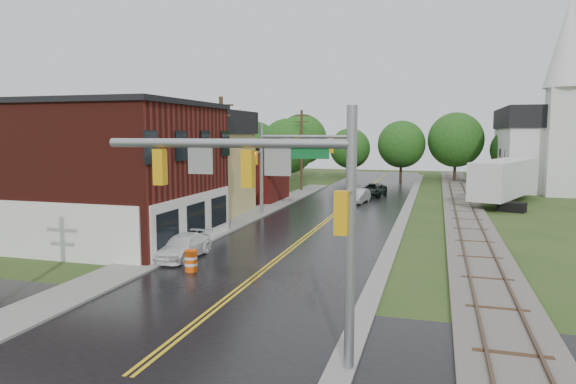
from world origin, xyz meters
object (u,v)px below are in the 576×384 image
at_px(suv_dark, 373,190).
at_px(church, 549,139).
at_px(utility_pole_c, 302,149).
at_px(sedan_silver, 358,196).
at_px(semi_trailer, 506,178).
at_px(tree_left_b, 156,141).
at_px(construction_barrel, 191,261).
at_px(pickup_white, 183,247).
at_px(brick_building, 88,172).
at_px(tree_left_a, 65,151).
at_px(tree_left_c, 228,151).
at_px(utility_pole_b, 222,158).
at_px(traffic_signal_near, 274,189).
at_px(traffic_signal_far, 287,153).
at_px(tree_left_e, 289,147).

bearing_deg(suv_dark, church, 40.30).
distance_m(church, utility_pole_c, 28.54).
bearing_deg(sedan_silver, semi_trailer, 20.59).
distance_m(tree_left_b, construction_barrel, 26.85).
bearing_deg(suv_dark, pickup_white, -95.84).
height_order(tree_left_b, construction_barrel, tree_left_b).
height_order(brick_building, tree_left_a, tree_left_a).
xyz_separation_m(tree_left_a, tree_left_c, (6.00, 18.00, -0.60)).
height_order(utility_pole_b, semi_trailer, utility_pole_b).
bearing_deg(pickup_white, tree_left_a, 149.39).
bearing_deg(utility_pole_c, semi_trailer, -13.77).
height_order(church, semi_trailer, church).
distance_m(traffic_signal_near, tree_left_c, 41.67).
bearing_deg(traffic_signal_far, tree_left_a, -162.70).
bearing_deg(church, brick_building, -129.98).
relative_size(church, tree_left_b, 2.06).
bearing_deg(sedan_silver, church, 50.44).
distance_m(tree_left_e, semi_trailer, 23.80).
distance_m(tree_left_a, tree_left_e, 26.40).
height_order(utility_pole_c, sedan_silver, utility_pole_c).
relative_size(tree_left_e, semi_trailer, 0.62).
bearing_deg(pickup_white, tree_left_b, 125.65).
height_order(suv_dark, pickup_white, suv_dark).
xyz_separation_m(church, utility_pole_b, (-26.80, -31.74, -1.11)).
height_order(church, tree_left_a, church).
bearing_deg(tree_left_a, construction_barrel, -35.56).
distance_m(pickup_white, construction_barrel, 2.76).
xyz_separation_m(utility_pole_c, semi_trailer, (20.59, -5.05, -2.33)).
bearing_deg(church, suv_dark, -146.11).
relative_size(church, sedan_silver, 5.12).
bearing_deg(sedan_silver, tree_left_b, -160.01).
xyz_separation_m(church, traffic_signal_near, (-16.53, -51.74, -0.87)).
bearing_deg(traffic_signal_near, brick_building, 140.83).
bearing_deg(utility_pole_c, suv_dark, -17.93).
bearing_deg(construction_barrel, pickup_white, 125.47).
relative_size(utility_pole_c, semi_trailer, 0.69).
height_order(traffic_signal_near, sedan_silver, traffic_signal_near).
height_order(tree_left_a, construction_barrel, tree_left_a).
xyz_separation_m(tree_left_e, sedan_silver, (9.65, -9.92, -4.17)).
relative_size(traffic_signal_far, tree_left_a, 0.85).
xyz_separation_m(tree_left_a, sedan_silver, (20.65, 14.08, -4.47)).
xyz_separation_m(utility_pole_b, tree_left_c, (-7.05, 17.90, -0.21)).
bearing_deg(traffic_signal_near, utility_pole_b, 117.19).
xyz_separation_m(tree_left_e, construction_barrel, (5.65, -35.90, -4.30)).
distance_m(tree_left_e, suv_dark, 12.06).
height_order(traffic_signal_near, utility_pole_b, utility_pole_b).
xyz_separation_m(traffic_signal_near, sedan_silver, (-2.67, 33.97, -4.32)).
height_order(tree_left_b, tree_left_c, tree_left_b).
bearing_deg(sedan_silver, brick_building, -114.68).
distance_m(church, traffic_signal_near, 54.32).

